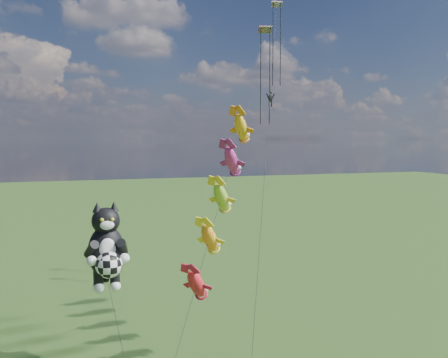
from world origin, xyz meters
name	(u,v)px	position (x,y,z in m)	size (l,w,h in m)	color
cat_kite_rig	(107,248)	(4.01, 5.29, 7.60)	(2.58, 4.17, 10.31)	brown
fish_windsock_rig	(221,198)	(12.15, 8.27, 9.93)	(10.24, 12.40, 17.67)	brown
parafoil_rig	(270,76)	(19.38, 16.11, 19.47)	(9.26, 15.43, 26.68)	brown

